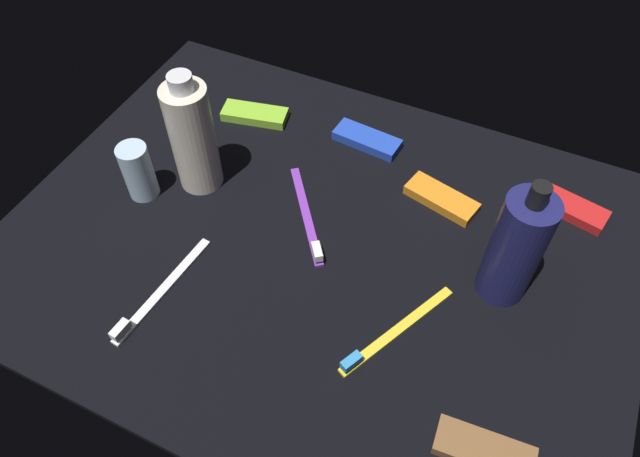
{
  "coord_description": "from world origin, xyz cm",
  "views": [
    {
      "loc": [
        -20.5,
        43.54,
        63.68
      ],
      "look_at": [
        0.0,
        0.0,
        3.0
      ],
      "focal_mm": 33.04,
      "sensor_mm": 36.0,
      "label": 1
    }
  ],
  "objects": [
    {
      "name": "snack_bar_red",
      "position": [
        -29.32,
        -20.07,
        0.75
      ],
      "size": [
        11.0,
        6.08,
        1.5
      ],
      "primitive_type": "cube",
      "rotation": [
        0.0,
        0.0,
        -0.21
      ],
      "color": "red",
      "rests_on": "ground_plane"
    },
    {
      "name": "ground_plane",
      "position": [
        0.0,
        0.0,
        -0.6
      ],
      "size": [
        84.0,
        64.0,
        1.2
      ],
      "primitive_type": "cube",
      "color": "black"
    },
    {
      "name": "snack_bar_blue",
      "position": [
        1.66,
        -20.69,
        0.75
      ],
      "size": [
        10.72,
        4.92,
        1.5
      ],
      "primitive_type": "cube",
      "rotation": [
        0.0,
        0.0,
        -0.09
      ],
      "color": "blue",
      "rests_on": "ground_plane"
    },
    {
      "name": "bodywash_bottle",
      "position": [
        20.69,
        -3.08,
        8.57
      ],
      "size": [
        6.23,
        6.23,
        18.7
      ],
      "color": "silver",
      "rests_on": "ground_plane"
    },
    {
      "name": "toothbrush_purple",
      "position": [
        3.07,
        -2.51,
        0.61
      ],
      "size": [
        11.84,
        15.06,
        2.1
      ],
      "color": "purple",
      "rests_on": "ground_plane"
    },
    {
      "name": "toothbrush_yellow",
      "position": [
        -13.79,
        9.25,
        0.61
      ],
      "size": [
        8.9,
        16.74,
        2.1
      ],
      "color": "yellow",
      "rests_on": "ground_plane"
    },
    {
      "name": "snack_bar_orange",
      "position": [
        -12.57,
        -13.92,
        0.75
      ],
      "size": [
        11.05,
        6.35,
        1.5
      ],
      "primitive_type": "cube",
      "rotation": [
        0.0,
        0.0,
        -0.24
      ],
      "color": "orange",
      "rests_on": "ground_plane"
    },
    {
      "name": "toothbrush_white",
      "position": [
        14.85,
        16.59,
        0.61
      ],
      "size": [
        2.86,
        18.03,
        2.1
      ],
      "color": "white",
      "rests_on": "ground_plane"
    },
    {
      "name": "snack_bar_brown",
      "position": [
        -27.56,
        18.01,
        0.75
      ],
      "size": [
        10.67,
        4.78,
        1.5
      ],
      "primitive_type": "cube",
      "rotation": [
        0.0,
        0.0,
        0.08
      ],
      "color": "brown",
      "rests_on": "ground_plane"
    },
    {
      "name": "deodorant_stick",
      "position": [
        26.9,
        2.56,
        4.32
      ],
      "size": [
        4.26,
        4.26,
        8.64
      ],
      "primitive_type": "cylinder",
      "color": "silver",
      "rests_on": "ground_plane"
    },
    {
      "name": "snack_bar_lime",
      "position": [
        20.33,
        -18.43,
        0.75
      ],
      "size": [
        11.02,
        6.14,
        1.5
      ],
      "primitive_type": "cube",
      "rotation": [
        0.0,
        0.0,
        0.22
      ],
      "color": "#8CD133",
      "rests_on": "ground_plane"
    },
    {
      "name": "lotion_bottle",
      "position": [
        -23.8,
        -3.33,
        8.29
      ],
      "size": [
        6.19,
        6.19,
        18.97
      ],
      "color": "navy",
      "rests_on": "ground_plane"
    }
  ]
}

